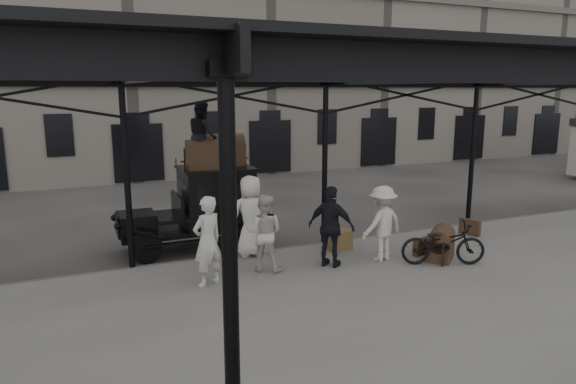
{
  "coord_description": "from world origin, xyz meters",
  "views": [
    {
      "loc": [
        -6.22,
        -9.83,
        4.19
      ],
      "look_at": [
        -1.23,
        1.6,
        1.7
      ],
      "focal_mm": 32.0,
      "sensor_mm": 36.0,
      "label": 1
    }
  ],
  "objects_px": {
    "porter_left": "(207,241)",
    "steamer_trunk_roof_near": "(203,157)",
    "bicycle": "(443,243)",
    "porter_official": "(331,227)",
    "taxi": "(205,204)",
    "steamer_trunk_platform": "(441,246)"
  },
  "relations": [
    {
      "from": "porter_left",
      "to": "steamer_trunk_roof_near",
      "type": "distance_m",
      "value": 3.21
    },
    {
      "from": "porter_left",
      "to": "bicycle",
      "type": "relative_size",
      "value": 0.98
    },
    {
      "from": "porter_official",
      "to": "bicycle",
      "type": "bearing_deg",
      "value": -151.62
    },
    {
      "from": "taxi",
      "to": "porter_left",
      "type": "bearing_deg",
      "value": -103.66
    },
    {
      "from": "porter_left",
      "to": "porter_official",
      "type": "bearing_deg",
      "value": 156.43
    },
    {
      "from": "taxi",
      "to": "steamer_trunk_roof_near",
      "type": "relative_size",
      "value": 4.2
    },
    {
      "from": "porter_official",
      "to": "steamer_trunk_platform",
      "type": "relative_size",
      "value": 2.09
    },
    {
      "from": "bicycle",
      "to": "steamer_trunk_roof_near",
      "type": "distance_m",
      "value": 6.3
    },
    {
      "from": "porter_official",
      "to": "bicycle",
      "type": "height_order",
      "value": "porter_official"
    },
    {
      "from": "bicycle",
      "to": "steamer_trunk_platform",
      "type": "distance_m",
      "value": 0.44
    },
    {
      "from": "bicycle",
      "to": "porter_official",
      "type": "bearing_deg",
      "value": 92.75
    },
    {
      "from": "taxi",
      "to": "steamer_trunk_platform",
      "type": "relative_size",
      "value": 4.02
    },
    {
      "from": "porter_left",
      "to": "steamer_trunk_roof_near",
      "type": "height_order",
      "value": "steamer_trunk_roof_near"
    },
    {
      "from": "taxi",
      "to": "steamer_trunk_platform",
      "type": "distance_m",
      "value": 6.13
    },
    {
      "from": "taxi",
      "to": "steamer_trunk_platform",
      "type": "xyz_separation_m",
      "value": [
        4.86,
        -3.66,
        -0.72
      ]
    },
    {
      "from": "porter_left",
      "to": "steamer_trunk_platform",
      "type": "distance_m",
      "value": 5.67
    },
    {
      "from": "taxi",
      "to": "steamer_trunk_platform",
      "type": "bearing_deg",
      "value": -36.97
    },
    {
      "from": "porter_official",
      "to": "steamer_trunk_platform",
      "type": "distance_m",
      "value": 2.83
    },
    {
      "from": "bicycle",
      "to": "steamer_trunk_roof_near",
      "type": "xyz_separation_m",
      "value": [
        -4.72,
        3.75,
        1.84
      ]
    },
    {
      "from": "bicycle",
      "to": "steamer_trunk_roof_near",
      "type": "relative_size",
      "value": 2.25
    },
    {
      "from": "bicycle",
      "to": "steamer_trunk_platform",
      "type": "bearing_deg",
      "value": -9.79
    },
    {
      "from": "steamer_trunk_platform",
      "to": "porter_left",
      "type": "bearing_deg",
      "value": 132.03
    }
  ]
}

